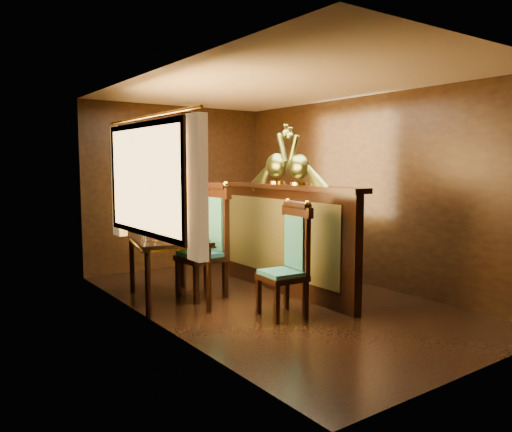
{
  "coord_description": "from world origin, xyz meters",
  "views": [
    {
      "loc": [
        -3.53,
        -4.55,
        1.61
      ],
      "look_at": [
        -0.17,
        0.15,
        1.0
      ],
      "focal_mm": 35.0,
      "sensor_mm": 36.0,
      "label": 1
    }
  ],
  "objects_px": {
    "dining_table": "(167,243)",
    "peacock_left": "(299,156)",
    "peacock_right": "(277,155)",
    "chair_right": "(210,236)",
    "chair_left": "(291,255)"
  },
  "relations": [
    {
      "from": "peacock_left",
      "to": "peacock_right",
      "type": "height_order",
      "value": "peacock_right"
    },
    {
      "from": "chair_right",
      "to": "peacock_right",
      "type": "distance_m",
      "value": 1.31
    },
    {
      "from": "peacock_right",
      "to": "dining_table",
      "type": "bearing_deg",
      "value": 167.46
    },
    {
      "from": "chair_left",
      "to": "peacock_left",
      "type": "distance_m",
      "value": 1.28
    },
    {
      "from": "peacock_right",
      "to": "chair_left",
      "type": "bearing_deg",
      "value": -119.33
    },
    {
      "from": "peacock_left",
      "to": "chair_left",
      "type": "bearing_deg",
      "value": -136.51
    },
    {
      "from": "dining_table",
      "to": "peacock_right",
      "type": "height_order",
      "value": "peacock_right"
    },
    {
      "from": "chair_right",
      "to": "peacock_right",
      "type": "relative_size",
      "value": 1.93
    },
    {
      "from": "dining_table",
      "to": "peacock_left",
      "type": "distance_m",
      "value": 1.86
    },
    {
      "from": "chair_left",
      "to": "dining_table",
      "type": "bearing_deg",
      "value": 130.24
    },
    {
      "from": "chair_right",
      "to": "chair_left",
      "type": "bearing_deg",
      "value": -78.97
    },
    {
      "from": "chair_right",
      "to": "peacock_left",
      "type": "relative_size",
      "value": 2.03
    },
    {
      "from": "dining_table",
      "to": "chair_right",
      "type": "distance_m",
      "value": 0.56
    },
    {
      "from": "peacock_right",
      "to": "peacock_left",
      "type": "bearing_deg",
      "value": -90.0
    },
    {
      "from": "peacock_left",
      "to": "peacock_right",
      "type": "xyz_separation_m",
      "value": [
        0.0,
        0.43,
        0.02
      ]
    }
  ]
}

